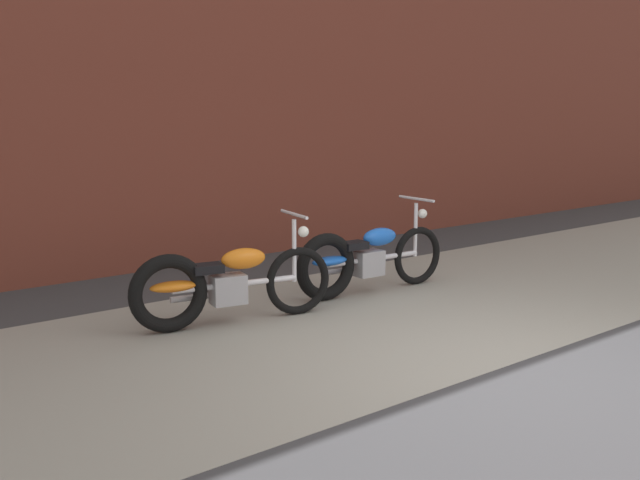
% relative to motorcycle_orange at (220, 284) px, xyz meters
% --- Properties ---
extents(ground_plane, '(80.00, 80.00, 0.00)m').
position_rel_motorcycle_orange_xyz_m(ground_plane, '(1.20, -2.36, -0.40)').
color(ground_plane, '#38383A').
extents(sidewalk_slab, '(36.00, 3.50, 0.01)m').
position_rel_motorcycle_orange_xyz_m(sidewalk_slab, '(1.20, -0.61, -0.40)').
color(sidewalk_slab, gray).
rests_on(sidewalk_slab, ground).
extents(brick_building_wall, '(36.00, 0.50, 5.14)m').
position_rel_motorcycle_orange_xyz_m(brick_building_wall, '(1.20, 2.84, 2.17)').
color(brick_building_wall, brown).
rests_on(brick_building_wall, ground).
extents(motorcycle_orange, '(1.99, 0.70, 1.03)m').
position_rel_motorcycle_orange_xyz_m(motorcycle_orange, '(0.00, 0.00, 0.00)').
color(motorcycle_orange, black).
rests_on(motorcycle_orange, ground).
extents(motorcycle_blue, '(2.01, 0.58, 1.03)m').
position_rel_motorcycle_orange_xyz_m(motorcycle_blue, '(1.82, 0.05, 0.00)').
color(motorcycle_blue, black).
rests_on(motorcycle_blue, ground).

